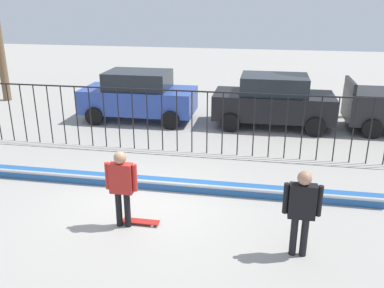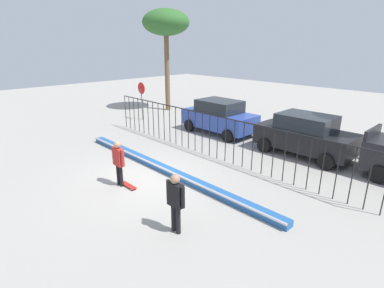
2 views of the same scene
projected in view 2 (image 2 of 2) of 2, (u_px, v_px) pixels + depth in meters
name	position (u px, v px, depth m)	size (l,w,h in m)	color
ground_plane	(146.00, 179.00, 11.46)	(60.00, 60.00, 0.00)	#9E9991
bowl_coping_ledge	(164.00, 169.00, 12.03)	(11.00, 0.40, 0.27)	#235699
perimeter_fence	(210.00, 131.00, 13.42)	(14.04, 0.04, 1.95)	black
skateboarder	(118.00, 159.00, 10.60)	(0.68, 0.25, 1.68)	black
skateboard	(129.00, 185.00, 10.76)	(0.80, 0.20, 0.07)	#A51E19
camera_operator	(175.00, 198.00, 7.90)	(0.69, 0.26, 1.71)	black
parked_car_blue	(219.00, 116.00, 17.04)	(4.30, 2.12, 1.90)	#2D479E
parked_car_black	(305.00, 135.00, 13.61)	(4.30, 2.12, 1.90)	black
stop_sign	(142.00, 96.00, 19.86)	(0.76, 0.07, 2.50)	slate
palm_tree_short	(166.00, 24.00, 21.46)	(3.38, 3.38, 7.29)	brown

